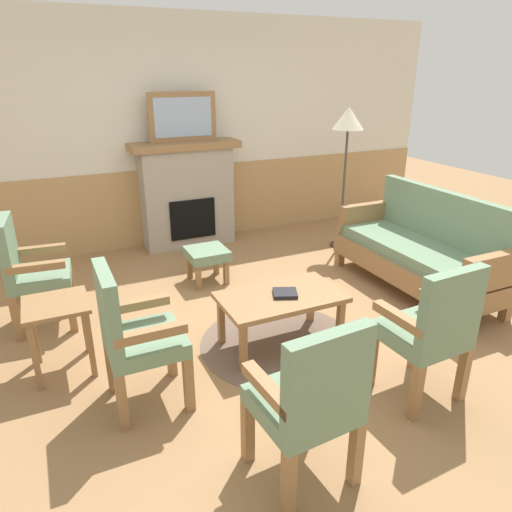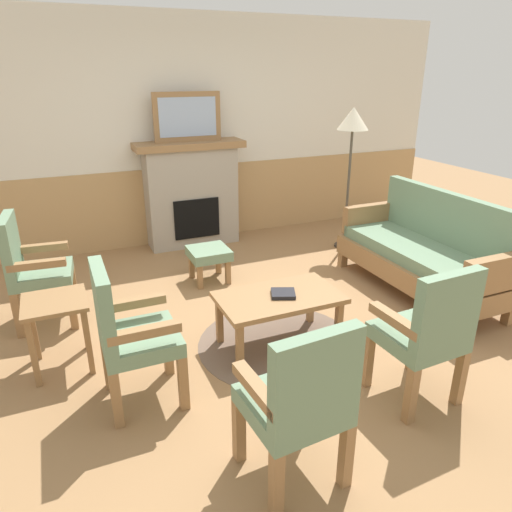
{
  "view_description": "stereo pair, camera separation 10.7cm",
  "coord_description": "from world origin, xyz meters",
  "views": [
    {
      "loc": [
        -1.62,
        -3.12,
        2.08
      ],
      "look_at": [
        0.0,
        0.35,
        0.55
      ],
      "focal_mm": 32.97,
      "sensor_mm": 36.0,
      "label": 1
    },
    {
      "loc": [
        -1.52,
        -3.16,
        2.08
      ],
      "look_at": [
        0.0,
        0.35,
        0.55
      ],
      "focal_mm": 32.97,
      "sensor_mm": 36.0,
      "label": 2
    }
  ],
  "objects": [
    {
      "name": "armchair_by_window_left",
      "position": [
        -1.24,
        -0.47,
        0.54
      ],
      "size": [
        0.48,
        0.48,
        0.98
      ],
      "color": "olive",
      "rests_on": "ground_plane"
    },
    {
      "name": "book_on_table",
      "position": [
        -0.03,
        -0.24,
        0.46
      ],
      "size": [
        0.23,
        0.23,
        0.03
      ],
      "primitive_type": "cube",
      "rotation": [
        0.0,
        0.0,
        -0.39
      ],
      "color": "black",
      "rests_on": "coffee_table"
    },
    {
      "name": "armchair_front_left",
      "position": [
        -0.56,
        -1.49,
        0.54
      ],
      "size": [
        0.51,
        0.51,
        0.98
      ],
      "color": "olive",
      "rests_on": "ground_plane"
    },
    {
      "name": "wall_back",
      "position": [
        0.0,
        2.6,
        1.31
      ],
      "size": [
        7.2,
        0.14,
        2.7
      ],
      "color": "silver",
      "rests_on": "ground_plane"
    },
    {
      "name": "coffee_table",
      "position": [
        -0.05,
        -0.22,
        0.39
      ],
      "size": [
        0.96,
        0.56,
        0.44
      ],
      "color": "olive",
      "rests_on": "ground_plane"
    },
    {
      "name": "footstool",
      "position": [
        -0.18,
        1.17,
        0.28
      ],
      "size": [
        0.4,
        0.4,
        0.36
      ],
      "color": "olive",
      "rests_on": "ground_plane"
    },
    {
      "name": "side_table",
      "position": [
        -1.66,
        0.14,
        0.43
      ],
      "size": [
        0.44,
        0.44,
        0.55
      ],
      "color": "olive",
      "rests_on": "ground_plane"
    },
    {
      "name": "fireplace",
      "position": [
        0.0,
        2.35,
        0.65
      ],
      "size": [
        1.3,
        0.44,
        1.28
      ],
      "color": "#A39989",
      "rests_on": "ground_plane"
    },
    {
      "name": "ground_plane",
      "position": [
        0.0,
        0.0,
        0.0
      ],
      "size": [
        14.0,
        14.0,
        0.0
      ],
      "primitive_type": "plane",
      "color": "#997047"
    },
    {
      "name": "floor_lamp_by_couch",
      "position": [
        1.69,
        1.47,
        1.45
      ],
      "size": [
        0.36,
        0.36,
        1.68
      ],
      "color": "#332D28",
      "rests_on": "ground_plane"
    },
    {
      "name": "armchair_near_fireplace",
      "position": [
        -1.81,
        0.93,
        0.54
      ],
      "size": [
        0.52,
        0.52,
        0.98
      ],
      "color": "olive",
      "rests_on": "ground_plane"
    },
    {
      "name": "armchair_front_center",
      "position": [
        0.5,
        -1.22,
        0.54
      ],
      "size": [
        0.5,
        0.5,
        0.98
      ],
      "color": "olive",
      "rests_on": "ground_plane"
    },
    {
      "name": "framed_picture",
      "position": [
        0.0,
        2.35,
        1.56
      ],
      "size": [
        0.8,
        0.04,
        0.56
      ],
      "color": "olive",
      "rests_on": "fireplace"
    },
    {
      "name": "round_rug",
      "position": [
        -0.05,
        -0.22,
        0.0
      ],
      "size": [
        1.3,
        1.3,
        0.01
      ],
      "primitive_type": "cylinder",
      "color": "brown",
      "rests_on": "ground_plane"
    },
    {
      "name": "couch",
      "position": [
        1.68,
        0.11,
        0.4
      ],
      "size": [
        0.7,
        1.8,
        0.98
      ],
      "color": "olive",
      "rests_on": "ground_plane"
    }
  ]
}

